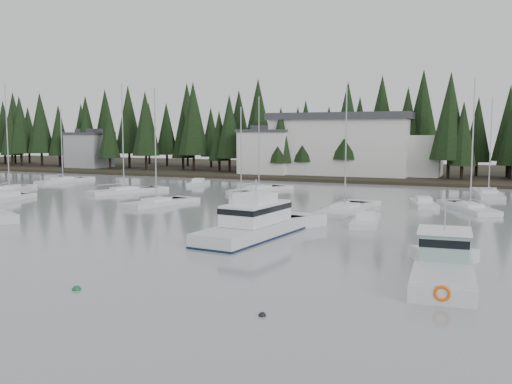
# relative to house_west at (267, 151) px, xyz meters

# --- Properties ---
(far_shore_land) EXTENTS (240.00, 54.00, 1.00)m
(far_shore_land) POSITION_rel_house_west_xyz_m (18.00, 18.00, -4.65)
(far_shore_land) COLOR black
(far_shore_land) RESTS_ON ground
(conifer_treeline) EXTENTS (200.00, 22.00, 20.00)m
(conifer_treeline) POSITION_rel_house_west_xyz_m (18.00, 7.00, -4.65)
(conifer_treeline) COLOR black
(conifer_treeline) RESTS_ON ground
(house_west) EXTENTS (9.54, 7.42, 8.75)m
(house_west) POSITION_rel_house_west_xyz_m (0.00, 0.00, 0.00)
(house_west) COLOR silver
(house_west) RESTS_ON ground
(house_far_west) EXTENTS (8.48, 7.42, 8.25)m
(house_far_west) POSITION_rel_house_west_xyz_m (-42.00, 2.00, -0.25)
(house_far_west) COLOR #999EA0
(house_far_west) RESTS_ON ground
(harbor_inn) EXTENTS (29.50, 11.50, 10.90)m
(harbor_inn) POSITION_rel_house_west_xyz_m (15.04, 3.34, 1.12)
(harbor_inn) COLOR silver
(harbor_inn) RESTS_ON ground
(cabin_cruiser_center) EXTENTS (4.98, 12.23, 5.11)m
(cabin_cruiser_center) POSITION_rel_house_west_xyz_m (22.02, -56.88, -3.89)
(cabin_cruiser_center) COLOR silver
(cabin_cruiser_center) RESTS_ON ground
(lobster_boat_teal) EXTENTS (3.84, 9.17, 4.98)m
(lobster_boat_teal) POSITION_rel_house_west_xyz_m (36.63, -64.61, -4.06)
(lobster_boat_teal) COLOR silver
(lobster_boat_teal) RESTS_ON ground
(sailboat_0) EXTENTS (6.48, 9.97, 14.84)m
(sailboat_0) POSITION_rel_house_west_xyz_m (-6.53, -34.29, -4.57)
(sailboat_0) COLOR silver
(sailboat_0) RESTS_ON ground
(sailboat_1) EXTENTS (3.03, 9.95, 12.31)m
(sailboat_1) POSITION_rel_house_west_xyz_m (-25.40, -24.78, -4.59)
(sailboat_1) COLOR silver
(sailboat_1) RESTS_ON ground
(sailboat_2) EXTENTS (6.17, 9.12, 14.99)m
(sailboat_2) POSITION_rel_house_west_xyz_m (-21.93, -38.95, -4.57)
(sailboat_2) COLOR silver
(sailboat_2) RESTS_ON ground
(sailboat_3) EXTENTS (4.70, 8.56, 13.36)m
(sailboat_3) POSITION_rel_house_west_xyz_m (4.50, -43.45, -4.58)
(sailboat_3) COLOR silver
(sailboat_3) RESTS_ON ground
(sailboat_4) EXTENTS (3.72, 10.70, 12.99)m
(sailboat_4) POSITION_rel_house_west_xyz_m (24.95, -40.38, -4.60)
(sailboat_4) COLOR silver
(sailboat_4) RESTS_ON ground
(sailboat_6) EXTENTS (4.10, 10.41, 12.92)m
(sailboat_6) POSITION_rel_house_west_xyz_m (38.02, -19.06, -4.59)
(sailboat_6) COLOR silver
(sailboat_6) RESTS_ON ground
(sailboat_9) EXTENTS (5.21, 9.79, 13.30)m
(sailboat_9) POSITION_rel_house_west_xyz_m (9.26, -25.66, -4.58)
(sailboat_9) COLOR silver
(sailboat_9) RESTS_ON ground
(sailboat_10) EXTENTS (6.33, 9.19, 13.97)m
(sailboat_10) POSITION_rel_house_west_xyz_m (36.57, -34.47, -4.57)
(sailboat_10) COLOR silver
(sailboat_10) RESTS_ON ground
(sailboat_11) EXTENTS (6.81, 9.80, 11.52)m
(sailboat_11) POSITION_rel_house_west_xyz_m (11.01, -35.23, -4.60)
(sailboat_11) COLOR silver
(sailboat_11) RESTS_ON ground
(runabout_0) EXTENTS (3.31, 6.72, 1.42)m
(runabout_0) POSITION_rel_house_west_xyz_m (-13.99, -46.46, -4.52)
(runabout_0) COLOR silver
(runabout_0) RESTS_ON ground
(runabout_1) EXTENTS (3.12, 7.15, 1.42)m
(runabout_1) POSITION_rel_house_west_xyz_m (28.63, -47.45, -4.52)
(runabout_1) COLOR silver
(runabout_1) RESTS_ON ground
(runabout_3) EXTENTS (3.40, 5.75, 1.42)m
(runabout_3) POSITION_rel_house_west_xyz_m (-2.92, -20.64, -4.52)
(runabout_3) COLOR silver
(runabout_3) RESTS_ON ground
(runabout_4) EXTENTS (3.92, 6.58, 1.42)m
(runabout_4) POSITION_rel_house_west_xyz_m (31.73, -32.64, -4.52)
(runabout_4) COLOR silver
(runabout_4) RESTS_ON ground
(mooring_buoy_green) EXTENTS (0.47, 0.47, 0.47)m
(mooring_buoy_green) POSITION_rel_house_west_xyz_m (19.61, -73.99, -4.65)
(mooring_buoy_green) COLOR #145933
(mooring_buoy_green) RESTS_ON ground
(mooring_buoy_dark) EXTENTS (0.35, 0.35, 0.35)m
(mooring_buoy_dark) POSITION_rel_house_west_xyz_m (29.91, -74.07, -4.65)
(mooring_buoy_dark) COLOR black
(mooring_buoy_dark) RESTS_ON ground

